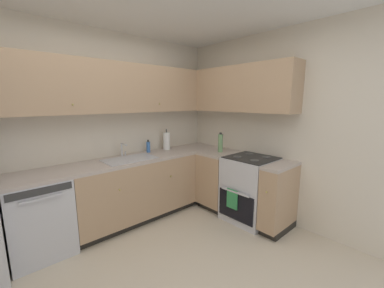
{
  "coord_description": "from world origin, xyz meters",
  "views": [
    {
      "loc": [
        -1.1,
        -1.51,
        1.66
      ],
      "look_at": [
        0.99,
        0.81,
        1.09
      ],
      "focal_mm": 22.07,
      "sensor_mm": 36.0,
      "label": 1
    }
  ],
  "objects_px": {
    "dishwasher": "(39,217)",
    "oil_bottle": "(220,143)",
    "paper_towel_roll": "(167,141)",
    "oven_range": "(250,188)",
    "soap_bottle": "(148,147)"
  },
  "relations": [
    {
      "from": "dishwasher",
      "to": "oven_range",
      "type": "height_order",
      "value": "oven_range"
    },
    {
      "from": "dishwasher",
      "to": "oil_bottle",
      "type": "height_order",
      "value": "oil_bottle"
    },
    {
      "from": "oven_range",
      "to": "oil_bottle",
      "type": "distance_m",
      "value": 0.8
    },
    {
      "from": "soap_bottle",
      "to": "paper_towel_roll",
      "type": "distance_m",
      "value": 0.33
    },
    {
      "from": "soap_bottle",
      "to": "dishwasher",
      "type": "bearing_deg",
      "value": -173.13
    },
    {
      "from": "oil_bottle",
      "to": "oven_range",
      "type": "bearing_deg",
      "value": -88.09
    },
    {
      "from": "dishwasher",
      "to": "paper_towel_roll",
      "type": "relative_size",
      "value": 2.54
    },
    {
      "from": "dishwasher",
      "to": "paper_towel_roll",
      "type": "distance_m",
      "value": 1.93
    },
    {
      "from": "dishwasher",
      "to": "paper_towel_roll",
      "type": "height_order",
      "value": "paper_towel_roll"
    },
    {
      "from": "oven_range",
      "to": "soap_bottle",
      "type": "bearing_deg",
      "value": 123.97
    },
    {
      "from": "dishwasher",
      "to": "oil_bottle",
      "type": "distance_m",
      "value": 2.47
    },
    {
      "from": "oven_range",
      "to": "paper_towel_roll",
      "type": "distance_m",
      "value": 1.47
    },
    {
      "from": "dishwasher",
      "to": "paper_towel_roll",
      "type": "bearing_deg",
      "value": 5.02
    },
    {
      "from": "oven_range",
      "to": "oil_bottle",
      "type": "relative_size",
      "value": 3.52
    },
    {
      "from": "soap_bottle",
      "to": "oil_bottle",
      "type": "bearing_deg",
      "value": -40.51
    }
  ]
}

